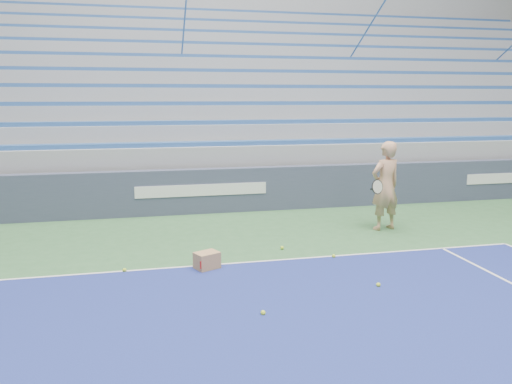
% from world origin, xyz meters
% --- Properties ---
extents(sponsor_barrier, '(30.00, 0.32, 1.10)m').
position_xyz_m(sponsor_barrier, '(0.00, 15.88, 0.55)').
color(sponsor_barrier, '#3A4058').
rests_on(sponsor_barrier, ground).
extents(bleachers, '(31.00, 9.15, 7.30)m').
position_xyz_m(bleachers, '(0.00, 21.60, 2.36)').
color(bleachers, '#92959A').
rests_on(bleachers, ground).
extents(tennis_player, '(1.00, 0.92, 1.92)m').
position_xyz_m(tennis_player, '(3.68, 13.44, 0.96)').
color(tennis_player, tan).
rests_on(tennis_player, ground).
extents(ball_box, '(0.47, 0.43, 0.29)m').
position_xyz_m(ball_box, '(-0.37, 11.74, 0.14)').
color(ball_box, '#AC8153').
rests_on(ball_box, ground).
extents(tennis_ball_0, '(0.07, 0.07, 0.07)m').
position_xyz_m(tennis_ball_0, '(1.91, 11.82, 0.03)').
color(tennis_ball_0, '#CBEB30').
rests_on(tennis_ball_0, ground).
extents(tennis_ball_1, '(0.07, 0.07, 0.07)m').
position_xyz_m(tennis_ball_1, '(1.14, 12.51, 0.03)').
color(tennis_ball_1, '#CBEB30').
rests_on(tennis_ball_1, ground).
extents(tennis_ball_2, '(0.07, 0.07, 0.07)m').
position_xyz_m(tennis_ball_2, '(-1.72, 11.87, 0.03)').
color(tennis_ball_2, '#CBEB30').
rests_on(tennis_ball_2, ground).
extents(tennis_ball_3, '(0.07, 0.07, 0.07)m').
position_xyz_m(tennis_ball_3, '(0.13, 9.78, 0.03)').
color(tennis_ball_3, '#CBEB30').
rests_on(tennis_ball_3, ground).
extents(tennis_ball_4, '(0.07, 0.07, 0.07)m').
position_xyz_m(tennis_ball_4, '(2.06, 10.37, 0.03)').
color(tennis_ball_4, '#CBEB30').
rests_on(tennis_ball_4, ground).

